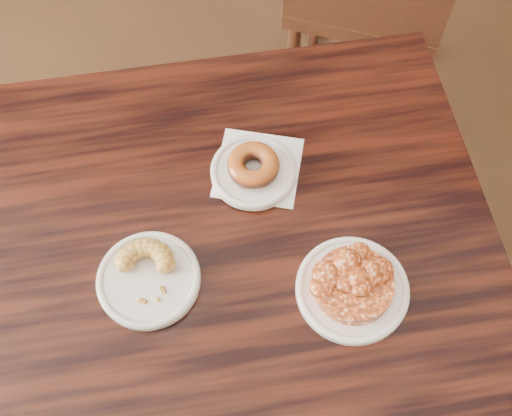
{
  "coord_description": "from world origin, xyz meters",
  "views": [
    {
      "loc": [
        0.2,
        -0.14,
        1.7
      ],
      "look_at": [
        0.18,
        0.34,
        0.8
      ],
      "focal_mm": 45.0,
      "sensor_mm": 36.0,
      "label": 1
    }
  ],
  "objects_px": {
    "cruller_fragment": "(147,275)",
    "apple_fritter": "(354,283)",
    "cafe_table": "(249,324)",
    "glazed_donut": "(253,165)"
  },
  "relations": [
    {
      "from": "cruller_fragment",
      "to": "cafe_table",
      "type": "bearing_deg",
      "value": 20.47
    },
    {
      "from": "cafe_table",
      "to": "cruller_fragment",
      "type": "bearing_deg",
      "value": -171.08
    },
    {
      "from": "glazed_donut",
      "to": "cruller_fragment",
      "type": "xyz_separation_m",
      "value": [
        -0.16,
        -0.2,
        -0.0
      ]
    },
    {
      "from": "glazed_donut",
      "to": "cruller_fragment",
      "type": "distance_m",
      "value": 0.26
    },
    {
      "from": "cafe_table",
      "to": "cruller_fragment",
      "type": "distance_m",
      "value": 0.43
    },
    {
      "from": "glazed_donut",
      "to": "apple_fritter",
      "type": "relative_size",
      "value": 0.53
    },
    {
      "from": "cruller_fragment",
      "to": "apple_fritter",
      "type": "bearing_deg",
      "value": -0.76
    },
    {
      "from": "glazed_donut",
      "to": "cafe_table",
      "type": "bearing_deg",
      "value": -91.56
    },
    {
      "from": "apple_fritter",
      "to": "glazed_donut",
      "type": "bearing_deg",
      "value": 128.2
    },
    {
      "from": "cafe_table",
      "to": "apple_fritter",
      "type": "xyz_separation_m",
      "value": [
        0.17,
        -0.06,
        0.41
      ]
    }
  ]
}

